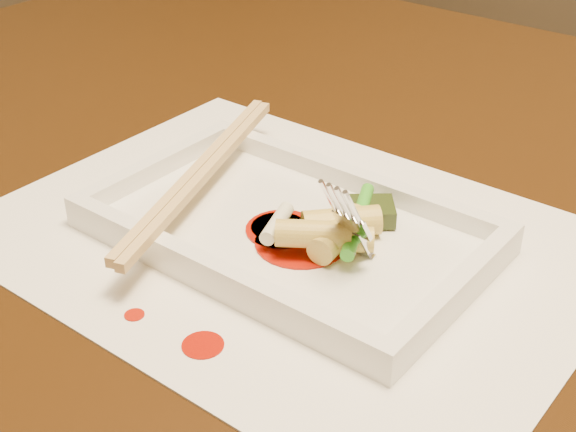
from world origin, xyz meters
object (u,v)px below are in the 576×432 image
Objects in this scene: table at (456,353)px; chopstick_a at (197,170)px; fork at (401,149)px; plate_base at (288,234)px; placemat at (288,240)px.

table is 5.68× the size of chopstick_a.
fork reaches higher than table.
table is 0.16m from plate_base.
fork reaches higher than plate_base.
fork is (0.15, 0.02, 0.06)m from chopstick_a.
table is 0.23m from chopstick_a.
placemat is 0.09m from chopstick_a.
plate_base is at bearing -90.00° from placemat.
plate_base is (-0.10, -0.08, 0.11)m from table.
chopstick_a is 0.16m from fork.
placemat reaches higher than table.
fork reaches higher than chopstick_a.
fork is at bearing 6.75° from chopstick_a.
plate_base is 0.08m from chopstick_a.
placemat is 1.54× the size of plate_base.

